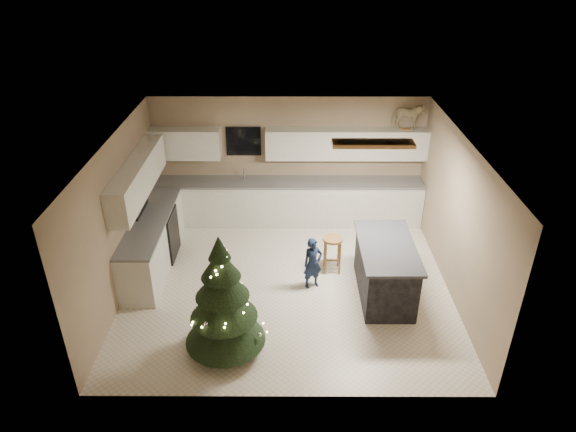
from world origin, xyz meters
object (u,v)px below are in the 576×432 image
at_px(christmas_tree, 223,306).
at_px(toddler, 313,263).
at_px(bar_stool, 332,246).
at_px(rocking_horse, 407,116).
at_px(island, 385,270).

xyz_separation_m(christmas_tree, toddler, (1.32, 1.53, -0.32)).
bearing_deg(bar_stool, toddler, -127.47).
relative_size(toddler, rocking_horse, 1.46).
xyz_separation_m(bar_stool, rocking_horse, (1.51, 1.91, 1.76)).
bearing_deg(bar_stool, island, -39.55).
bearing_deg(toddler, bar_stool, 30.11).
height_order(toddler, rocking_horse, rocking_horse).
distance_m(bar_stool, rocking_horse, 3.01).
relative_size(bar_stool, toddler, 0.72).
distance_m(island, rocking_horse, 3.23).
height_order(island, christmas_tree, christmas_tree).
relative_size(bar_stool, christmas_tree, 0.35).
xyz_separation_m(island, christmas_tree, (-2.51, -1.33, 0.31)).
height_order(bar_stool, christmas_tree, christmas_tree).
relative_size(island, toddler, 1.82).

